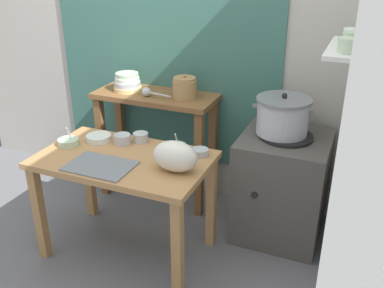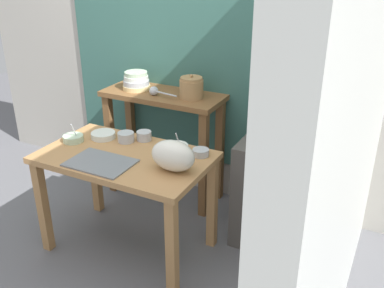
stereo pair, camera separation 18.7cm
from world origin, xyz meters
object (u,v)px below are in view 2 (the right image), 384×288
Objects in this scene: prep_bowl_1 at (126,137)px; prep_bowl_0 at (177,148)px; clay_pot at (191,88)px; prep_bowl_4 at (103,135)px; prep_bowl_3 at (201,152)px; ladle at (155,91)px; prep_table at (126,170)px; stove_block at (285,189)px; serving_tray at (100,163)px; prep_bowl_5 at (144,135)px; bowl_stack_enamel at (136,81)px; back_shelf_table at (164,119)px; prep_bowl_2 at (73,138)px; plastic_bag at (173,156)px; steamer_pot at (287,118)px.

prep_bowl_0 is at bearing 2.64° from prep_bowl_1.
clay_pot is 1.08× the size of prep_bowl_4.
prep_bowl_0 is at bearing -174.33° from prep_bowl_3.
ladle is at bearing 133.60° from prep_bowl_0.
stove_block is (0.91, 0.61, -0.23)m from prep_table.
stove_block is 7.00× the size of prep_bowl_1.
serving_tray is 3.90× the size of prep_bowl_5.
serving_tray is at bearing -95.90° from prep_bowl_5.
bowl_stack_enamel reaches higher than prep_bowl_1.
ladle is at bearing 104.37° from prep_table.
bowl_stack_enamel is at bearing -179.24° from clay_pot.
back_shelf_table reaches higher than serving_tray.
prep_bowl_0 reaches higher than prep_bowl_2.
bowl_stack_enamel is 0.66m from prep_bowl_1.
prep_bowl_1 is 1.09× the size of prep_bowl_5.
ladle is 0.47m from prep_bowl_5.
prep_table is at bearing 70.24° from serving_tray.
ladle is 0.78m from prep_bowl_3.
ladle reaches higher than prep_bowl_4.
prep_bowl_2 is (-0.82, 0.05, -0.07)m from plastic_bag.
prep_bowl_4 is at bearing -159.90° from prep_bowl_5.
prep_bowl_5 is at bearing 174.45° from prep_bowl_3.
stove_block is at bearing -5.45° from bowl_stack_enamel.
plastic_bag is (0.44, 0.13, 0.09)m from serving_tray.
prep_table is 7.28× the size of prep_bowl_0.
clay_pot is 0.94m from prep_bowl_2.
plastic_bag reaches higher than stove_block.
prep_bowl_3 is at bearing -5.55° from prep_bowl_5.
prep_bowl_4 reaches higher than serving_tray.
prep_bowl_2 is at bearing -126.45° from clay_pot.
ladle is (0.22, -0.07, -0.03)m from bowl_stack_enamel.
back_shelf_table is at bearing 1.57° from bowl_stack_enamel.
stove_block is at bearing 24.01° from prep_bowl_2.
clay_pot reaches higher than prep_bowl_0.
bowl_stack_enamel reaches higher than back_shelf_table.
steamer_pot reaches higher than ladle.
prep_bowl_3 is (0.55, 0.03, -0.01)m from prep_bowl_1.
stove_block is 4.28× the size of clay_pot.
serving_tray is 2.83× the size of prep_bowl_2.
prep_bowl_3 is at bearing 4.30° from prep_bowl_4.
prep_bowl_2 is at bearing -135.73° from prep_bowl_4.
bowl_stack_enamel reaches higher than ladle.
serving_tray is 0.42m from prep_bowl_2.
prep_bowl_0 is 1.07× the size of prep_bowl_2.
back_shelf_table reaches higher than prep_bowl_2.
clay_pot is 1.71× the size of prep_bowl_3.
prep_bowl_1 is (-1.02, -0.44, 0.37)m from stove_block.
stove_block reaches higher than prep_bowl_4.
prep_bowl_2 is (-0.29, -0.73, 0.07)m from back_shelf_table.
serving_tray is at bearing -109.76° from prep_table.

